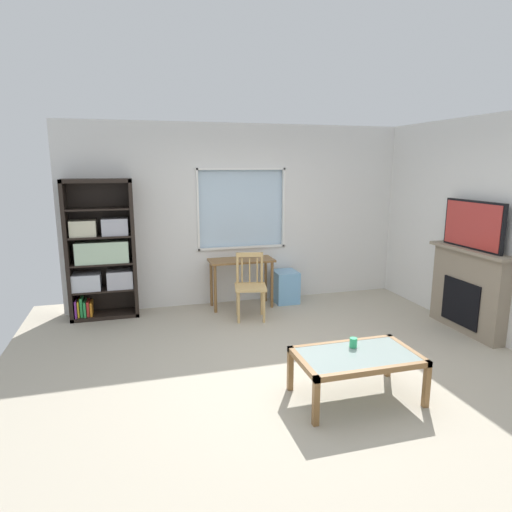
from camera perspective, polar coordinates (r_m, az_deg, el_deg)
The scene contains 11 objects.
ground at distance 4.85m, azimuth 4.75°, elevation -13.95°, with size 6.10×5.82×0.02m, color #B2A893.
wall_back_with_window at distance 6.72m, azimuth -2.28°, elevation 5.25°, with size 5.10×0.15×2.67m.
wall_right at distance 5.88m, azimuth 29.63°, elevation 2.87°, with size 0.12×5.02×2.67m, color silver.
bookshelf at distance 6.38m, azimuth -19.34°, elevation 0.29°, with size 0.90×0.38×1.90m.
desk_under_window at distance 6.50m, azimuth -1.90°, elevation -1.52°, with size 0.95×0.42×0.72m.
wooden_chair at distance 6.05m, azimuth -0.74°, elevation -3.82°, with size 0.49×0.47×0.90m.
plastic_drawer_unit at distance 6.83m, azimuth 3.80°, elevation -3.95°, with size 0.35×0.40×0.48m, color #72ADDB.
fireplace at distance 6.16m, azimuth 25.65°, elevation -4.00°, with size 0.26×1.24×1.07m.
tv at distance 6.00m, azimuth 26.22°, elevation 3.62°, with size 0.06×0.95×0.59m.
coffee_table at distance 4.16m, azimuth 12.87°, elevation -12.91°, with size 1.09×0.65×0.43m.
sippy_cup at distance 4.25m, azimuth 12.45°, elevation -10.86°, with size 0.07×0.07×0.09m, color #33B770.
Camera 1 is at (-1.55, -4.08, 2.09)m, focal length 31.00 mm.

